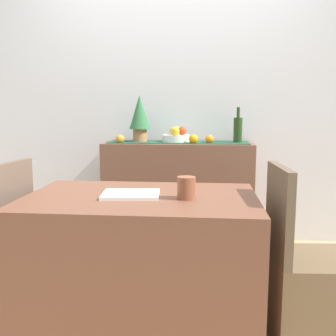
{
  "coord_description": "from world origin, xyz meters",
  "views": [
    {
      "loc": [
        0.26,
        -2.33,
        1.17
      ],
      "look_at": [
        0.0,
        0.37,
        0.76
      ],
      "focal_mm": 41.86,
      "sensor_mm": 36.0,
      "label": 1
    }
  ],
  "objects_px": {
    "open_book": "(131,195)",
    "coffee_cup": "(186,188)",
    "fruit_bowl": "(176,138)",
    "dining_table": "(142,266)",
    "potted_plant": "(140,115)",
    "wine_bottle": "(238,129)",
    "chair_by_corner": "(309,292)",
    "sideboard_console": "(178,195)"
  },
  "relations": [
    {
      "from": "open_book",
      "to": "coffee_cup",
      "type": "distance_m",
      "value": 0.28
    },
    {
      "from": "fruit_bowl",
      "to": "dining_table",
      "type": "bearing_deg",
      "value": -93.21
    },
    {
      "from": "potted_plant",
      "to": "dining_table",
      "type": "height_order",
      "value": "potted_plant"
    },
    {
      "from": "wine_bottle",
      "to": "dining_table",
      "type": "distance_m",
      "value": 1.61
    },
    {
      "from": "chair_by_corner",
      "to": "dining_table",
      "type": "bearing_deg",
      "value": 179.93
    },
    {
      "from": "wine_bottle",
      "to": "potted_plant",
      "type": "bearing_deg",
      "value": 180.0
    },
    {
      "from": "dining_table",
      "to": "chair_by_corner",
      "type": "bearing_deg",
      "value": -0.07
    },
    {
      "from": "sideboard_console",
      "to": "fruit_bowl",
      "type": "relative_size",
      "value": 5.4
    },
    {
      "from": "potted_plant",
      "to": "coffee_cup",
      "type": "height_order",
      "value": "potted_plant"
    },
    {
      "from": "open_book",
      "to": "coffee_cup",
      "type": "height_order",
      "value": "coffee_cup"
    },
    {
      "from": "wine_bottle",
      "to": "chair_by_corner",
      "type": "relative_size",
      "value": 0.32
    },
    {
      "from": "fruit_bowl",
      "to": "chair_by_corner",
      "type": "distance_m",
      "value": 1.7
    },
    {
      "from": "sideboard_console",
      "to": "fruit_bowl",
      "type": "bearing_deg",
      "value": 180.0
    },
    {
      "from": "sideboard_console",
      "to": "wine_bottle",
      "type": "distance_m",
      "value": 0.74
    },
    {
      "from": "sideboard_console",
      "to": "coffee_cup",
      "type": "height_order",
      "value": "sideboard_console"
    },
    {
      "from": "fruit_bowl",
      "to": "dining_table",
      "type": "height_order",
      "value": "fruit_bowl"
    },
    {
      "from": "wine_bottle",
      "to": "dining_table",
      "type": "relative_size",
      "value": 0.25
    },
    {
      "from": "potted_plant",
      "to": "dining_table",
      "type": "distance_m",
      "value": 1.57
    },
    {
      "from": "sideboard_console",
      "to": "coffee_cup",
      "type": "xyz_separation_m",
      "value": [
        0.14,
        -1.41,
        0.35
      ]
    },
    {
      "from": "dining_table",
      "to": "open_book",
      "type": "relative_size",
      "value": 4.13
    },
    {
      "from": "open_book",
      "to": "chair_by_corner",
      "type": "relative_size",
      "value": 0.31
    },
    {
      "from": "fruit_bowl",
      "to": "potted_plant",
      "type": "distance_m",
      "value": 0.36
    },
    {
      "from": "wine_bottle",
      "to": "fruit_bowl",
      "type": "bearing_deg",
      "value": 180.0
    },
    {
      "from": "dining_table",
      "to": "open_book",
      "type": "height_order",
      "value": "open_book"
    },
    {
      "from": "potted_plant",
      "to": "fruit_bowl",
      "type": "bearing_deg",
      "value": -0.0
    },
    {
      "from": "chair_by_corner",
      "to": "open_book",
      "type": "bearing_deg",
      "value": -178.87
    },
    {
      "from": "dining_table",
      "to": "coffee_cup",
      "type": "height_order",
      "value": "coffee_cup"
    },
    {
      "from": "fruit_bowl",
      "to": "sideboard_console",
      "type": "bearing_deg",
      "value": 0.0
    },
    {
      "from": "coffee_cup",
      "to": "chair_by_corner",
      "type": "xyz_separation_m",
      "value": [
        0.61,
        0.05,
        -0.53
      ]
    },
    {
      "from": "sideboard_console",
      "to": "open_book",
      "type": "distance_m",
      "value": 1.42
    },
    {
      "from": "sideboard_console",
      "to": "wine_bottle",
      "type": "height_order",
      "value": "wine_bottle"
    },
    {
      "from": "fruit_bowl",
      "to": "dining_table",
      "type": "distance_m",
      "value": 1.47
    },
    {
      "from": "fruit_bowl",
      "to": "open_book",
      "type": "bearing_deg",
      "value": -95.12
    },
    {
      "from": "wine_bottle",
      "to": "coffee_cup",
      "type": "height_order",
      "value": "wine_bottle"
    },
    {
      "from": "fruit_bowl",
      "to": "chair_by_corner",
      "type": "height_order",
      "value": "fruit_bowl"
    },
    {
      "from": "fruit_bowl",
      "to": "wine_bottle",
      "type": "xyz_separation_m",
      "value": [
        0.51,
        0.0,
        0.08
      ]
    },
    {
      "from": "potted_plant",
      "to": "chair_by_corner",
      "type": "bearing_deg",
      "value": -51.77
    },
    {
      "from": "wine_bottle",
      "to": "open_book",
      "type": "bearing_deg",
      "value": -114.61
    },
    {
      "from": "sideboard_console",
      "to": "coffee_cup",
      "type": "bearing_deg",
      "value": -84.5
    },
    {
      "from": "sideboard_console",
      "to": "potted_plant",
      "type": "height_order",
      "value": "potted_plant"
    },
    {
      "from": "sideboard_console",
      "to": "coffee_cup",
      "type": "distance_m",
      "value": 1.46
    },
    {
      "from": "fruit_bowl",
      "to": "open_book",
      "type": "height_order",
      "value": "fruit_bowl"
    }
  ]
}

